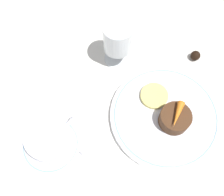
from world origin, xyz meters
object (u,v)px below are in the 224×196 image
at_px(dinner_plate, 165,116).
at_px(coffee_cup, 50,140).
at_px(wine_glass, 118,40).
at_px(fork, 98,166).
at_px(dessert_cake, 175,119).

distance_m(dinner_plate, coffee_cup, 0.26).
height_order(dinner_plate, wine_glass, wine_glass).
bearing_deg(wine_glass, fork, -148.98).
bearing_deg(dessert_cake, wine_glass, 75.68).
height_order(dinner_plate, coffee_cup, coffee_cup).
distance_m(coffee_cup, wine_glass, 0.27).
bearing_deg(dessert_cake, coffee_cup, 140.69).
distance_m(wine_glass, fork, 0.29).
bearing_deg(fork, coffee_cup, 104.42).
bearing_deg(wine_glass, coffee_cup, -172.38).
relative_size(dinner_plate, coffee_cup, 2.11).
height_order(coffee_cup, fork, coffee_cup).
bearing_deg(dinner_plate, fork, 166.57).
relative_size(dinner_plate, wine_glass, 2.03).
bearing_deg(fork, dinner_plate, -13.43).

